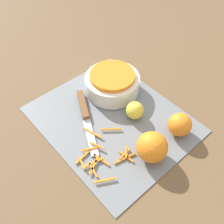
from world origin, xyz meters
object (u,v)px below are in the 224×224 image
object	(u,v)px
bowl_speckled	(112,83)
orange_left	(180,125)
orange_right	(152,147)
knife	(84,110)
lemon	(135,110)

from	to	relation	value
bowl_speckled	orange_left	size ratio (longest dim) A/B	2.61
orange_left	orange_right	world-z (taller)	orange_right
bowl_speckled	knife	distance (m)	0.13
bowl_speckled	knife	world-z (taller)	bowl_speckled
lemon	knife	bearing A→B (deg)	-138.14
knife	orange_left	size ratio (longest dim) A/B	3.38
knife	orange_left	bearing A→B (deg)	59.99
orange_right	lemon	size ratio (longest dim) A/B	1.54
knife	orange_right	world-z (taller)	orange_right
orange_right	lemon	distance (m)	0.14
bowl_speckled	orange_left	distance (m)	0.25
bowl_speckled	lemon	world-z (taller)	bowl_speckled
bowl_speckled	orange_right	xyz separation A→B (m)	(0.25, -0.09, 0.01)
bowl_speckled	lemon	distance (m)	0.13
knife	lemon	size ratio (longest dim) A/B	4.22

